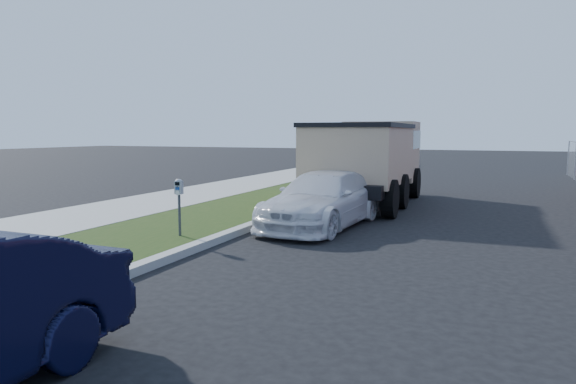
% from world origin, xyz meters
% --- Properties ---
extents(ground, '(120.00, 120.00, 0.00)m').
position_xyz_m(ground, '(0.00, 0.00, 0.00)').
color(ground, black).
rests_on(ground, ground).
extents(streetside, '(6.12, 50.00, 0.15)m').
position_xyz_m(streetside, '(-5.57, 2.00, 0.07)').
color(streetside, gray).
rests_on(streetside, ground).
extents(parking_meter, '(0.17, 0.12, 1.19)m').
position_xyz_m(parking_meter, '(-3.34, -0.17, 0.98)').
color(parking_meter, '#3F4247').
rests_on(parking_meter, ground).
extents(white_wagon, '(2.20, 4.64, 1.31)m').
position_xyz_m(white_wagon, '(-1.20, 2.69, 0.65)').
color(white_wagon, silver).
rests_on(white_wagon, ground).
extents(dump_truck, '(2.81, 6.76, 2.62)m').
position_xyz_m(dump_truck, '(-1.17, 7.12, 1.48)').
color(dump_truck, black).
rests_on(dump_truck, ground).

